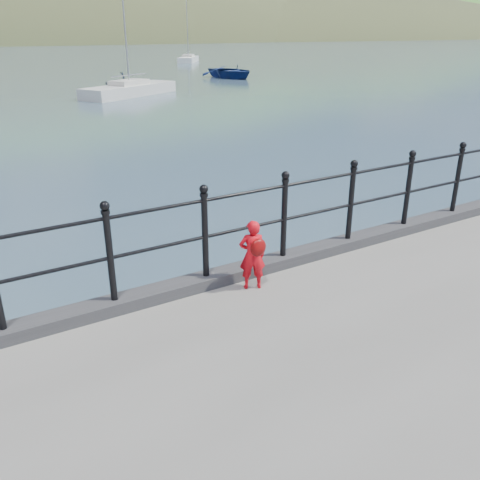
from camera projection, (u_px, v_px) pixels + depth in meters
ground at (240, 333)px, 7.31m from camera, size 600.00×600.00×0.00m
kerb at (246, 270)px, 6.78m from camera, size 60.00×0.30×0.15m
railing at (246, 217)px, 6.49m from camera, size 18.11×0.11×1.20m
far_shore at (32, 95)px, 223.32m from camera, size 830.00×200.00×156.00m
child at (253, 254)px, 6.29m from camera, size 0.39×0.35×0.91m
launch_blue at (231, 71)px, 46.02m from camera, size 4.40×5.83×1.14m
launch_navy at (125, 83)px, 34.70m from camera, size 3.49×3.36×1.42m
sailboat_near at (130, 90)px, 33.69m from camera, size 7.48×5.40×10.03m
sailboat_far at (188, 59)px, 69.07m from camera, size 5.53×6.83×9.89m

